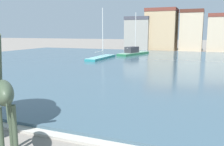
{
  "coord_description": "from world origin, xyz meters",
  "views": [
    {
      "loc": [
        3.58,
        -0.93,
        4.49
      ],
      "look_at": [
        -1.31,
        11.5,
        2.2
      ],
      "focal_mm": 38.23,
      "sensor_mm": 36.0,
      "label": 1
    }
  ],
  "objects": [
    {
      "name": "harbor_water",
      "position": [
        0.0,
        31.31,
        0.14
      ],
      "size": [
        76.87,
        47.63,
        0.27
      ],
      "primitive_type": "cube",
      "color": "#3D5666",
      "rests_on": "ground"
    },
    {
      "name": "quay_edge_coping",
      "position": [
        0.0,
        7.25,
        0.06
      ],
      "size": [
        76.87,
        0.5,
        0.12
      ],
      "primitive_type": "cube",
      "color": "#ADA89E",
      "rests_on": "ground"
    },
    {
      "name": "giraffe_statue",
      "position": [
        -2.73,
        5.01,
        2.41
      ],
      "size": [
        2.33,
        2.0,
        4.72
      ],
      "color": "#3D4C38",
      "rests_on": "ground"
    },
    {
      "name": "sailboat_teal",
      "position": [
        -12.01,
        34.84,
        0.36
      ],
      "size": [
        1.75,
        9.57,
        8.32
      ],
      "color": "teal",
      "rests_on": "ground"
    },
    {
      "name": "sailboat_green",
      "position": [
        -9.07,
        43.26,
        0.58
      ],
      "size": [
        4.53,
        9.51,
        8.16
      ],
      "color": "#236B42",
      "rests_on": "ground"
    },
    {
      "name": "townhouse_wide_warehouse",
      "position": [
        -12.27,
        57.86,
        4.14
      ],
      "size": [
        6.06,
        6.12,
        8.25
      ],
      "color": "gray",
      "rests_on": "ground"
    },
    {
      "name": "townhouse_end_terrace",
      "position": [
        -6.89,
        59.28,
        5.08
      ],
      "size": [
        7.28,
        7.44,
        10.13
      ],
      "color": "tan",
      "rests_on": "ground"
    },
    {
      "name": "townhouse_corner_house",
      "position": [
        0.11,
        59.83,
        4.86
      ],
      "size": [
        5.19,
        5.98,
        9.7
      ],
      "color": "#C6B293",
      "rests_on": "ground"
    },
    {
      "name": "townhouse_tall_gabled",
      "position": [
        6.24,
        59.75,
        4.31
      ],
      "size": [
        5.31,
        7.07,
        8.59
      ],
      "color": "#C6B293",
      "rests_on": "ground"
    }
  ]
}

